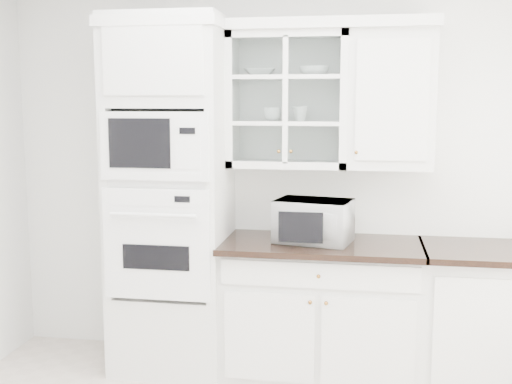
# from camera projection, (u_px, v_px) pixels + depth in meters

# --- Properties ---
(room_shell) EXTENTS (4.00, 3.50, 2.70)m
(room_shell) POSITION_uv_depth(u_px,v_px,m) (255.00, 115.00, 3.19)
(room_shell) COLOR white
(room_shell) RESTS_ON ground
(oven_column) EXTENTS (0.76, 0.68, 2.40)m
(oven_column) POSITION_uv_depth(u_px,v_px,m) (171.00, 197.00, 4.36)
(oven_column) COLOR silver
(oven_column) RESTS_ON ground
(base_cabinet_run) EXTENTS (1.32, 0.67, 0.92)m
(base_cabinet_run) POSITION_uv_depth(u_px,v_px,m) (321.00, 308.00, 4.33)
(base_cabinet_run) COLOR silver
(base_cabinet_run) RESTS_ON ground
(extra_base_cabinet) EXTENTS (0.72, 0.67, 0.92)m
(extra_base_cabinet) POSITION_uv_depth(u_px,v_px,m) (476.00, 316.00, 4.16)
(extra_base_cabinet) COLOR silver
(extra_base_cabinet) RESTS_ON ground
(upper_cabinet_glass) EXTENTS (0.80, 0.33, 0.90)m
(upper_cabinet_glass) POSITION_uv_depth(u_px,v_px,m) (288.00, 100.00, 4.30)
(upper_cabinet_glass) COLOR silver
(upper_cabinet_glass) RESTS_ON room_shell
(upper_cabinet_solid) EXTENTS (0.55, 0.33, 0.90)m
(upper_cabinet_solid) POSITION_uv_depth(u_px,v_px,m) (391.00, 100.00, 4.19)
(upper_cabinet_solid) COLOR silver
(upper_cabinet_solid) RESTS_ON room_shell
(crown_molding) EXTENTS (2.14, 0.38, 0.07)m
(crown_molding) POSITION_uv_depth(u_px,v_px,m) (273.00, 26.00, 4.22)
(crown_molding) COLOR white
(crown_molding) RESTS_ON room_shell
(countertop_microwave) EXTENTS (0.55, 0.49, 0.28)m
(countertop_microwave) POSITION_uv_depth(u_px,v_px,m) (314.00, 220.00, 4.24)
(countertop_microwave) COLOR white
(countertop_microwave) RESTS_ON base_cabinet_run
(bowl_a) EXTENTS (0.25, 0.25, 0.05)m
(bowl_a) POSITION_uv_depth(u_px,v_px,m) (260.00, 72.00, 4.32)
(bowl_a) COLOR white
(bowl_a) RESTS_ON upper_cabinet_glass
(bowl_b) EXTENTS (0.21, 0.21, 0.06)m
(bowl_b) POSITION_uv_depth(u_px,v_px,m) (314.00, 71.00, 4.23)
(bowl_b) COLOR white
(bowl_b) RESTS_ON upper_cabinet_glass
(cup_a) EXTENTS (0.13, 0.13, 0.09)m
(cup_a) POSITION_uv_depth(u_px,v_px,m) (272.00, 114.00, 4.33)
(cup_a) COLOR white
(cup_a) RESTS_ON upper_cabinet_glass
(cup_b) EXTENTS (0.13, 0.13, 0.10)m
(cup_b) POSITION_uv_depth(u_px,v_px,m) (300.00, 114.00, 4.28)
(cup_b) COLOR white
(cup_b) RESTS_ON upper_cabinet_glass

